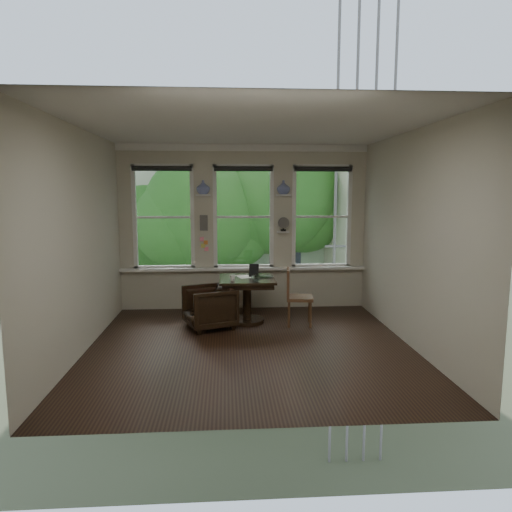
{
  "coord_description": "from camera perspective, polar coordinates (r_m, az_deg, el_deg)",
  "views": [
    {
      "loc": [
        -0.33,
        -6.15,
        2.14
      ],
      "look_at": [
        0.14,
        0.9,
        1.16
      ],
      "focal_mm": 32.0,
      "sensor_mm": 36.0,
      "label": 1
    }
  ],
  "objects": [
    {
      "name": "desk_fan",
      "position": [
        8.37,
        3.43,
        3.71
      ],
      "size": [
        0.2,
        0.2,
        0.24
      ],
      "primitive_type": null,
      "color": "#59544F",
      "rests_on": "ground"
    },
    {
      "name": "wall_right",
      "position": [
        6.7,
        18.85,
        1.99
      ],
      "size": [
        0.0,
        4.5,
        4.5
      ],
      "primitive_type": "plane",
      "rotation": [
        1.57,
        0.0,
        -1.57
      ],
      "color": "beige",
      "rests_on": "ground"
    },
    {
      "name": "mug",
      "position": [
        7.3,
        -2.95,
        -2.74
      ],
      "size": [
        0.1,
        0.1,
        0.09
      ],
      "primitive_type": "imported",
      "rotation": [
        0.0,
        0.0,
        -0.04
      ],
      "color": "white",
      "rests_on": "table"
    },
    {
      "name": "vase_right",
      "position": [
        8.37,
        3.45,
        8.56
      ],
      "size": [
        0.24,
        0.24,
        0.25
      ],
      "primitive_type": "imported",
      "color": "silver",
      "rests_on": "shelf_right"
    },
    {
      "name": "papers",
      "position": [
        7.62,
        -1.44,
        -2.6
      ],
      "size": [
        0.3,
        0.35,
        0.0
      ],
      "primitive_type": "cube",
      "rotation": [
        0.0,
        0.0,
        0.32
      ],
      "color": "silver",
      "rests_on": "table"
    },
    {
      "name": "ceiling",
      "position": [
        6.22,
        -0.79,
        15.84
      ],
      "size": [
        4.5,
        4.5,
        0.0
      ],
      "primitive_type": "plane",
      "rotation": [
        3.14,
        0.0,
        0.0
      ],
      "color": "silver",
      "rests_on": "ground"
    },
    {
      "name": "table",
      "position": [
        7.59,
        -1.12,
        -5.55
      ],
      "size": [
        0.9,
        0.9,
        0.75
      ],
      "primitive_type": null,
      "color": "black",
      "rests_on": "ground"
    },
    {
      "name": "shelf_right",
      "position": [
        8.37,
        3.44,
        7.61
      ],
      "size": [
        0.26,
        0.16,
        0.03
      ],
      "primitive_type": "cube",
      "color": "white",
      "rests_on": "ground"
    },
    {
      "name": "tablet",
      "position": [
        7.59,
        -0.27,
        -1.81
      ],
      "size": [
        0.17,
        0.11,
        0.22
      ],
      "primitive_type": "cube",
      "rotation": [
        -0.26,
        0.0,
        -0.22
      ],
      "color": "black",
      "rests_on": "table"
    },
    {
      "name": "ground",
      "position": [
        6.52,
        -0.74,
        -11.26
      ],
      "size": [
        4.5,
        4.5,
        0.0
      ],
      "primitive_type": "plane",
      "color": "black",
      "rests_on": "ground"
    },
    {
      "name": "intercom",
      "position": [
        8.36,
        -6.55,
        4.14
      ],
      "size": [
        0.14,
        0.06,
        0.28
      ],
      "primitive_type": "cube",
      "color": "#59544F",
      "rests_on": "ground"
    },
    {
      "name": "window_left",
      "position": [
        8.49,
        -11.45,
        4.77
      ],
      "size": [
        1.1,
        0.12,
        1.9
      ],
      "primitive_type": null,
      "color": "white",
      "rests_on": "ground"
    },
    {
      "name": "vase_left",
      "position": [
        8.31,
        -6.63,
        8.53
      ],
      "size": [
        0.24,
        0.24,
        0.25
      ],
      "primitive_type": "imported",
      "color": "silver",
      "rests_on": "shelf_left"
    },
    {
      "name": "wall_back",
      "position": [
        8.43,
        -1.58,
        3.54
      ],
      "size": [
        4.5,
        0.0,
        4.5
      ],
      "primitive_type": "plane",
      "rotation": [
        1.57,
        0.0,
        0.0
      ],
      "color": "beige",
      "rests_on": "ground"
    },
    {
      "name": "wall_left",
      "position": [
        6.48,
        -21.07,
        1.69
      ],
      "size": [
        0.0,
        4.5,
        4.5
      ],
      "primitive_type": "plane",
      "rotation": [
        1.57,
        0.0,
        1.57
      ],
      "color": "beige",
      "rests_on": "ground"
    },
    {
      "name": "side_chair_right",
      "position": [
        7.46,
        5.47,
        -5.16
      ],
      "size": [
        0.47,
        0.47,
        0.92
      ],
      "primitive_type": null,
      "rotation": [
        0.0,
        0.0,
        1.45
      ],
      "color": "#472819",
      "rests_on": "ground"
    },
    {
      "name": "wall_front",
      "position": [
        3.97,
        0.97,
        -1.41
      ],
      "size": [
        4.5,
        0.0,
        4.5
      ],
      "primitive_type": "plane",
      "rotation": [
        -1.57,
        0.0,
        0.0
      ],
      "color": "beige",
      "rests_on": "ground"
    },
    {
      "name": "shelf_left",
      "position": [
        8.31,
        -6.61,
        7.57
      ],
      "size": [
        0.26,
        0.16,
        0.03
      ],
      "primitive_type": "cube",
      "color": "white",
      "rests_on": "ground"
    },
    {
      "name": "cushion_red",
      "position": [
        7.31,
        -5.86,
        -5.52
      ],
      "size": [
        0.45,
        0.45,
        0.06
      ],
      "primitive_type": "cube",
      "color": "maroon",
      "rests_on": "armchair_left"
    },
    {
      "name": "window_center",
      "position": [
        8.42,
        -1.58,
        4.9
      ],
      "size": [
        1.1,
        0.12,
        1.9
      ],
      "primitive_type": null,
      "color": "white",
      "rests_on": "ground"
    },
    {
      "name": "window_right",
      "position": [
        8.6,
        8.15,
        4.89
      ],
      "size": [
        1.1,
        0.12,
        1.9
      ],
      "primitive_type": null,
      "color": "white",
      "rests_on": "ground"
    },
    {
      "name": "armchair_left",
      "position": [
        7.33,
        -5.85,
        -6.37
      ],
      "size": [
        0.95,
        0.94,
        0.68
      ],
      "primitive_type": "imported",
      "rotation": [
        0.0,
        0.0,
        -1.21
      ],
      "color": "black",
      "rests_on": "ground"
    },
    {
      "name": "laptop",
      "position": [
        7.53,
        0.84,
        -2.63
      ],
      "size": [
        0.39,
        0.3,
        0.03
      ],
      "primitive_type": "imported",
      "rotation": [
        0.0,
        0.0,
        -0.26
      ],
      "color": "black",
      "rests_on": "table"
    },
    {
      "name": "sticky_notes",
      "position": [
        8.39,
        -6.51,
        1.76
      ],
      "size": [
        0.16,
        0.01,
        0.24
      ],
      "primitive_type": null,
      "color": "pink",
      "rests_on": "ground"
    },
    {
      "name": "drinking_glass",
      "position": [
        7.19,
        -0.06,
        -2.81
      ],
      "size": [
        0.16,
        0.16,
        0.11
      ],
      "primitive_type": "imported",
      "rotation": [
        0.0,
        0.0,
        -0.15
      ],
      "color": "white",
      "rests_on": "table"
    }
  ]
}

